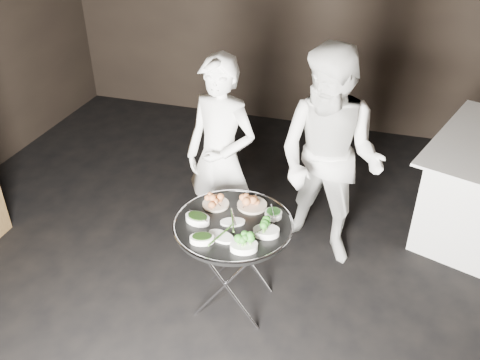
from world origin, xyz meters
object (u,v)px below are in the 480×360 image
(tray_stand, at_px, (234,261))
(waiter_left, at_px, (221,159))
(waiter_right, at_px, (329,160))
(serving_tray, at_px, (233,224))

(tray_stand, xyz_separation_m, waiter_left, (-0.30, 0.63, 0.41))
(tray_stand, distance_m, waiter_left, 0.81)
(tray_stand, bearing_deg, waiter_left, 115.16)
(tray_stand, xyz_separation_m, waiter_right, (0.49, 0.75, 0.46))
(waiter_right, bearing_deg, serving_tray, -107.58)
(tray_stand, bearing_deg, serving_tray, 116.57)
(tray_stand, relative_size, serving_tray, 0.89)
(serving_tray, relative_size, waiter_left, 0.49)
(serving_tray, xyz_separation_m, waiter_right, (0.49, 0.75, 0.15))
(serving_tray, bearing_deg, waiter_right, 56.58)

